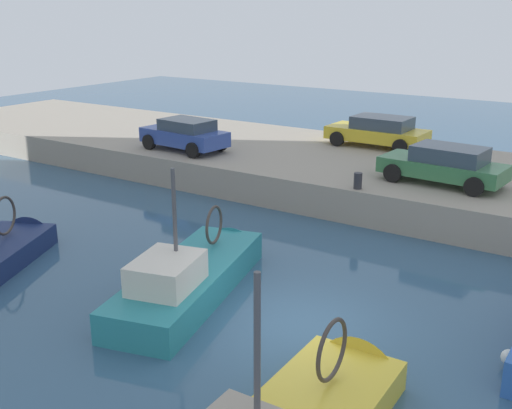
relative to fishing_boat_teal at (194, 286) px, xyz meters
The scene contains 7 objects.
water_surface 3.24m from the fishing_boat_teal, 92.09° to the right, with size 80.00×80.00×0.00m, color #335675.
quay_wall 11.84m from the fishing_boat_teal, 15.85° to the right, with size 9.00×56.00×1.20m, color #9E9384.
fishing_boat_teal is the anchor object (origin of this frame).
parked_car_blue 11.51m from the fishing_boat_teal, 40.59° to the left, with size 2.16×3.98×1.35m.
parked_car_green 10.19m from the fishing_boat_teal, 20.00° to the right, with size 2.19×4.31×1.33m.
parked_car_yellow 14.03m from the fishing_boat_teal, ahead, with size 2.09×4.32×1.33m.
mooring_bollard_north 7.46m from the fishing_boat_teal, ahead, with size 0.28×0.28×0.55m, color #2D2D33.
Camera 1 is at (-11.31, -6.23, 6.99)m, focal length 43.71 mm.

